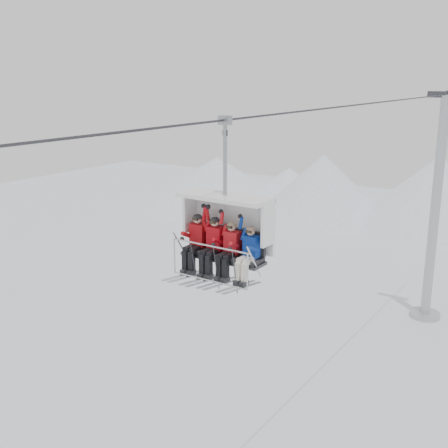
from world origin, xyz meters
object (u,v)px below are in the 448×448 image
Objects in this scene: skier_center_left at (213,244)px; skier_center_right at (230,248)px; chairlift_carrier at (228,225)px; skier_far_right at (249,253)px; lift_tower_right at (434,226)px; skier_far_left at (196,240)px.

skier_center_right is at bearing -0.82° from skier_center_left.
skier_far_right is (0.82, -0.32, -0.51)m from chairlift_carrier.
chairlift_carrier reaches higher than skier_far_right.
chairlift_carrier is 2.36× the size of skier_center_right.
lift_tower_right is 7.99× the size of skier_center_right.
skier_center_left is (0.54, 0.00, 0.00)m from skier_far_left.
skier_center_left is (-0.24, -22.13, 4.43)m from lift_tower_right.
chairlift_carrier is 2.36× the size of skier_center_left.
skier_center_left is at bearing -128.75° from chairlift_carrier.
skier_center_left is (-0.24, -0.30, -0.47)m from chairlift_carrier.
lift_tower_right is 22.57m from skier_center_left.
skier_center_left reaches higher than skier_center_right.
lift_tower_right is at bearing 90.68° from skier_center_right.
skier_far_right is (0.56, -0.00, -0.02)m from skier_center_right.
lift_tower_right is 3.38× the size of chairlift_carrier.
skier_center_right is (0.26, -0.31, -0.49)m from chairlift_carrier.
skier_far_right is at bearing -21.11° from chairlift_carrier.
chairlift_carrier is 0.96m from skier_far_left.
lift_tower_right reaches higher than skier_far_left.
lift_tower_right reaches higher than skier_far_right.
skier_far_left and skier_center_left have the same top height.
skier_far_right is (0.82, -22.15, 4.39)m from lift_tower_right.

